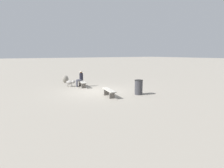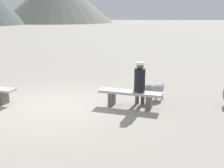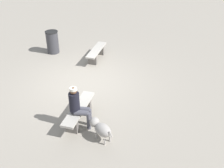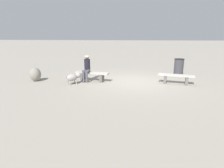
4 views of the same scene
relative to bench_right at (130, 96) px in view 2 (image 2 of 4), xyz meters
name	(u,v)px [view 2 (image 2 of 4)]	position (x,y,z in m)	size (l,w,h in m)	color
ground	(53,108)	(-2.12, -0.24, -0.35)	(210.00, 210.00, 0.06)	gray
bench_right	(130,96)	(0.00, 0.00, 0.00)	(1.77, 0.65, 0.46)	#605B56
seated_person	(140,82)	(0.25, 0.05, 0.40)	(0.32, 0.59, 1.28)	black
dog	(155,89)	(0.69, 0.73, 0.03)	(0.65, 0.70, 0.54)	gray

